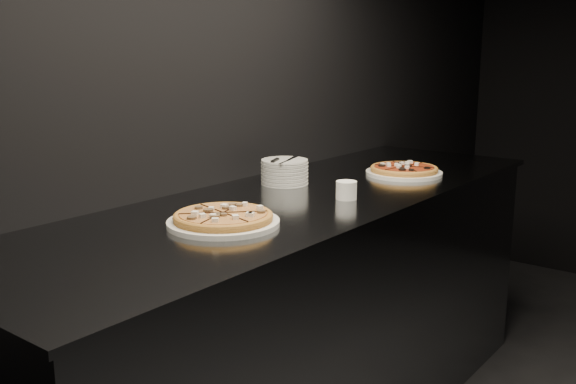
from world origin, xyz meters
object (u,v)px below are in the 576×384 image
Objects in this scene: cutlery at (284,160)px; ramekin at (346,190)px; counter at (302,318)px; pizza_mushroom at (223,218)px; pizza_tomato at (404,170)px; plate_stack at (285,172)px.

cutlery is 0.33m from ramekin.
ramekin is (0.15, 0.04, 0.49)m from counter.
counter is 6.88× the size of pizza_mushroom.
pizza_tomato is 0.52m from ramekin.
counter is 0.55m from plate_stack.
counter is 6.89× the size of pizza_tomato.
cutlery is at bearing -120.74° from pizza_tomato.
pizza_tomato is 4.96× the size of ramekin.
cutlery is at bearing 169.02° from ramekin.
counter is at bearing -54.31° from cutlery.
pizza_tomato is (0.10, 0.56, 0.48)m from counter.
pizza_tomato is 0.52m from plate_stack.
pizza_tomato is (0.05, 1.01, -0.00)m from pizza_mushroom.
ramekin is (0.33, -0.08, -0.01)m from plate_stack.
pizza_mushroom is at bearing -101.37° from ramekin.
cutlery is at bearing 147.50° from counter.
pizza_tomato reaches higher than counter.
plate_stack reaches higher than ramekin.
counter is 0.59m from cutlery.
cutlery is (-0.27, -0.45, 0.08)m from pizza_tomato.
pizza_mushroom reaches higher than pizza_tomato.
ramekin is (0.05, -0.51, 0.01)m from pizza_tomato.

